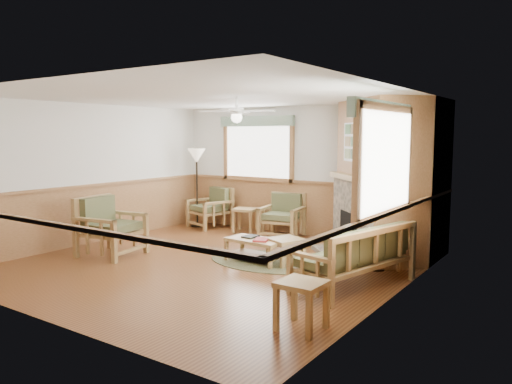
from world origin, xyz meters
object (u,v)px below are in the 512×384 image
Objects in this scene: coffee_table at (255,251)px; floor_lamp_left at (197,188)px; footstool at (286,251)px; floor_lamp_right at (378,220)px; sofa at (354,256)px; armchair_back_left at (210,208)px; end_table_sofa at (301,305)px; armchair_back_right at (282,216)px; armchair_left at (111,226)px; end_table_chairs at (245,220)px.

floor_lamp_left reaches higher than coffee_table.
floor_lamp_right reaches higher than footstool.
armchair_back_left reaches higher than sofa.
sofa is at bearing 94.86° from end_table_sofa.
armchair_back_right is 2.23m from footstool.
floor_lamp_right reaches higher than armchair_left.
armchair_back_left is at bearing 180.00° from end_table_chairs.
armchair_back_right is 2.29m from floor_lamp_left.
floor_lamp_left is at bearing -176.25° from end_table_chairs.
floor_lamp_left is (-0.61, 2.97, 0.39)m from armchair_left.
armchair_back_right is at bearing 0.00° from end_table_chairs.
armchair_back_right is 0.57× the size of floor_lamp_right.
armchair_left is at bearing -127.77° from armchair_back_right.
end_table_chairs is (0.99, 0.00, -0.19)m from armchair_back_left.
footstool reaches higher than coffee_table.
end_table_chairs is 0.97× the size of end_table_sofa.
coffee_table is (-1.89, 0.34, -0.24)m from sofa.
armchair_back_right is 2.91m from floor_lamp_right.
end_table_chairs reaches higher than coffee_table.
coffee_table is 2.05m from floor_lamp_right.
armchair_back_right is 4.96m from end_table_sofa.
floor_lamp_left reaches higher than armchair_back_right.
armchair_back_left is 3.35m from coffee_table.
armchair_left reaches higher than end_table_chairs.
armchair_back_left is 1.01× the size of armchair_back_right.
floor_lamp_right is at bearing 94.07° from end_table_sofa.
coffee_table is at bearing -80.00° from armchair_back_right.
end_table_chairs is at bearing 131.94° from end_table_sofa.
armchair_left reaches higher than sofa.
armchair_left reaches higher than end_table_sofa.
armchair_back_right is 1.81× the size of footstool.
floor_lamp_right is (3.51, -1.34, 0.52)m from end_table_chairs.
coffee_table is at bearing -33.29° from floor_lamp_left.
armchair_back_right reaches higher than end_table_chairs.
footstool is (0.48, 0.18, 0.02)m from coffee_table.
armchair_left is 3.05m from floor_lamp_left.
coffee_table is 2.92m from end_table_sofa.
floor_lamp_left is 4.97m from floor_lamp_right.
end_table_chairs is (-0.94, 0.00, -0.19)m from armchair_back_right.
floor_lamp_left is 1.15× the size of floor_lamp_right.
armchair_back_left reaches higher than end_table_sofa.
armchair_back_right is 1.66× the size of end_table_sofa.
armchair_left is at bearing -153.19° from coffee_table.
armchair_back_right is at bearing 2.18° from floor_lamp_left.
floor_lamp_right is at bearing -163.22° from sofa.
end_table_sofa is 6.46m from floor_lamp_left.
armchair_back_left is 1.74× the size of end_table_chairs.
end_table_sofa is at bearing -55.56° from footstool.
end_table_chairs is 1.45m from floor_lamp_left.
floor_lamp_right is at bearing 20.70° from footstool.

